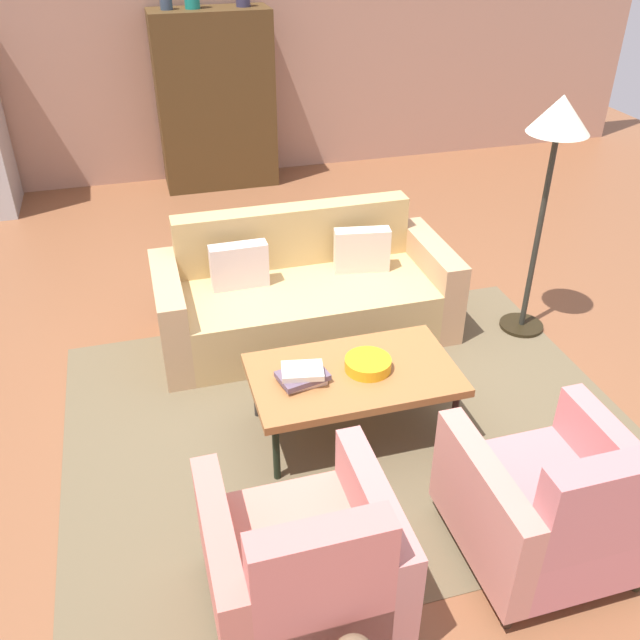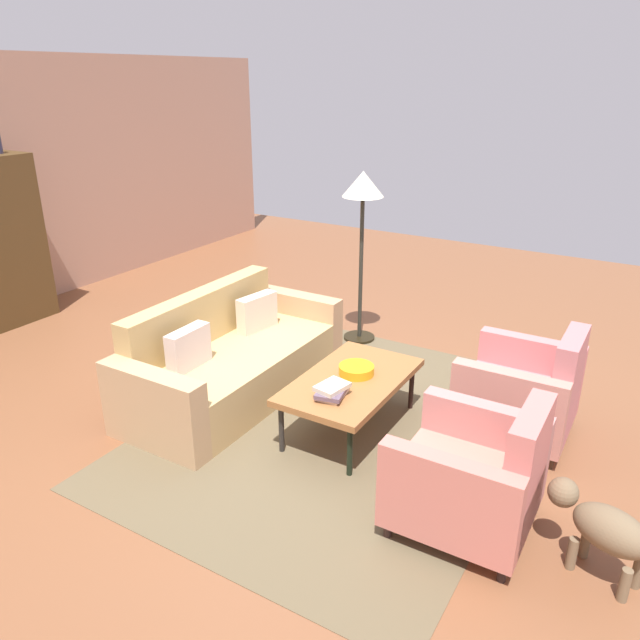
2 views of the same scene
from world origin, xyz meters
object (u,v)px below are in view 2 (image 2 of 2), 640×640
Objects in this scene: armchair_right at (526,395)px; floor_lamp at (363,200)px; fruit_bowl at (356,370)px; book_stack at (332,390)px; dog at (603,527)px; coffee_table at (351,383)px; armchair_left at (477,479)px; couch at (228,361)px.

floor_lamp reaches higher than armchair_right.
fruit_bowl is 1.93m from floor_lamp.
book_stack is (-0.91, 1.15, 0.14)m from armchair_right.
dog is (-0.30, -1.85, -0.17)m from book_stack.
coffee_table is 1.36× the size of armchair_left.
book_stack is 1.89m from dog.
floor_lamp is at bearing 25.19° from coffee_table.
floor_lamp is at bearing 62.39° from armchair_right.
couch is 1.25m from book_stack.
floor_lamp is at bearing 164.29° from couch.
dog is at bearing -110.53° from fruit_bowl.
dog is at bearing -150.46° from armchair_right.
dog is (-0.70, -1.87, -0.16)m from fruit_bowl.
coffee_table is at bearing 116.79° from armchair_right.
coffee_table is 2.03m from floor_lamp.
dog is at bearing -91.49° from armchair_left.
armchair_left is (-0.60, -2.35, 0.06)m from couch.
fruit_bowl is at bearing 0.00° from coffee_table.
couch is 2.39× the size of armchair_left.
couch is 2.43m from armchair_left.
armchair_left reaches higher than fruit_bowl.
armchair_left reaches higher than dog.
floor_lamp is (2.18, 1.91, 1.10)m from armchair_left.
armchair_right is 1.28m from fruit_bowl.
coffee_table is at bearing 180.00° from fruit_bowl.
armchair_right is 2.87× the size of book_stack.
couch is at bearing 90.00° from coffee_table.
armchair_right is (0.60, -1.17, -0.06)m from coffee_table.
armchair_left is 2.87× the size of book_stack.
couch is 2.43m from armchair_right.
couch is 6.86× the size of book_stack.
armchair_right reaches higher than dog.
armchair_left is 1.20m from armchair_right.
armchair_left is at bearing -120.44° from fruit_bowl.
book_stack is 0.45× the size of dog.
armchair_right reaches higher than couch.
armchair_right is (1.20, 0.00, 0.00)m from armchair_left.
armchair_right is 0.51× the size of floor_lamp.
couch reaches higher than book_stack.
couch is 1.22× the size of floor_lamp.
couch reaches higher than coffee_table.
book_stack is at bearing -158.20° from floor_lamp.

